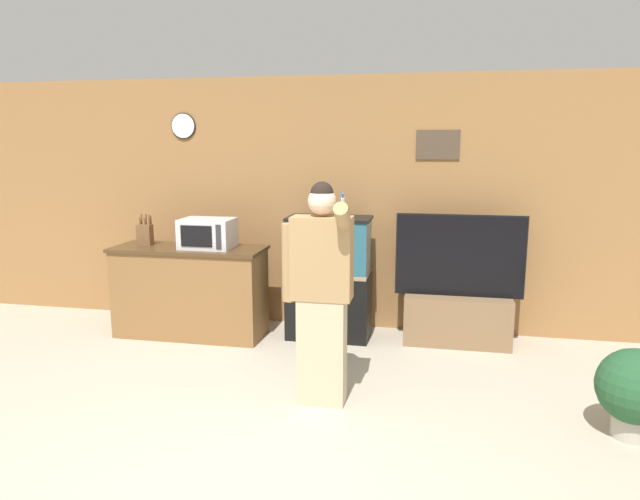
# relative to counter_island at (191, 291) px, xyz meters

# --- Properties ---
(ground_plane) EXTENTS (18.00, 18.00, 0.00)m
(ground_plane) POSITION_rel_counter_island_xyz_m (1.29, -2.35, -0.46)
(ground_plane) COLOR #B2A893
(wall_back_paneled) EXTENTS (10.00, 0.08, 2.60)m
(wall_back_paneled) POSITION_rel_counter_island_xyz_m (1.29, 0.64, 0.85)
(wall_back_paneled) COLOR olive
(wall_back_paneled) RESTS_ON ground_plane
(counter_island) EXTENTS (1.52, 0.58, 0.91)m
(counter_island) POSITION_rel_counter_island_xyz_m (0.00, 0.00, 0.00)
(counter_island) COLOR brown
(counter_island) RESTS_ON ground_plane
(microwave) EXTENTS (0.51, 0.37, 0.29)m
(microwave) POSITION_rel_counter_island_xyz_m (0.21, -0.01, 0.60)
(microwave) COLOR silver
(microwave) RESTS_ON counter_island
(knife_block) EXTENTS (0.15, 0.10, 0.31)m
(knife_block) POSITION_rel_counter_island_xyz_m (-0.48, 0.03, 0.56)
(knife_block) COLOR brown
(knife_block) RESTS_ON counter_island
(aquarium_on_stand) EXTENTS (0.81, 0.46, 1.22)m
(aquarium_on_stand) POSITION_rel_counter_island_xyz_m (1.39, 0.22, 0.15)
(aquarium_on_stand) COLOR black
(aquarium_on_stand) RESTS_ON ground_plane
(tv_on_stand) EXTENTS (1.22, 0.40, 1.27)m
(tv_on_stand) POSITION_rel_counter_island_xyz_m (2.64, 0.26, -0.08)
(tv_on_stand) COLOR brown
(tv_on_stand) RESTS_ON ground_plane
(person_standing) EXTENTS (0.52, 0.40, 1.66)m
(person_standing) POSITION_rel_counter_island_xyz_m (1.59, -1.26, 0.41)
(person_standing) COLOR #BCAD89
(person_standing) RESTS_ON ground_plane
(potted_plant) EXTENTS (0.50, 0.50, 0.61)m
(potted_plant) POSITION_rel_counter_island_xyz_m (3.72, -1.36, -0.12)
(potted_plant) COLOR #B2A899
(potted_plant) RESTS_ON ground_plane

